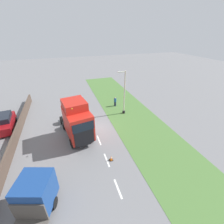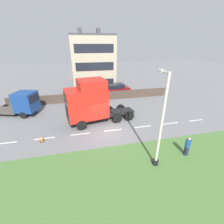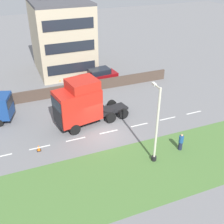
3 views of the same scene
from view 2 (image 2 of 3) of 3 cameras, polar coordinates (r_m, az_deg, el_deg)
name	(u,v)px [view 2 (image 2 of 3)]	position (r m, az deg, el deg)	size (l,w,h in m)	color
ground_plane	(106,131)	(14.91, -2.27, -7.27)	(120.00, 120.00, 0.00)	slate
grass_verge	(124,180)	(10.41, 4.47, -24.44)	(7.00, 44.00, 0.01)	#4C7538
lane_markings	(113,130)	(15.03, 0.37, -6.96)	(0.16, 21.00, 0.00)	white
boundary_wall	(95,96)	(22.76, -6.53, 5.90)	(0.25, 24.00, 1.28)	#4C3D33
building_block	(92,63)	(29.63, -7.52, 18.17)	(8.46, 7.25, 10.43)	#C1B293
lorry_cab	(89,102)	(15.63, -8.59, 3.68)	(3.68, 7.65, 4.83)	black
flatbed_truck	(23,103)	(20.58, -30.90, 2.92)	(3.98, 6.54, 2.82)	navy
parked_car	(115,90)	(24.99, 1.19, 8.47)	(2.38, 4.94, 1.92)	maroon
lamp_post	(160,129)	(10.09, 17.85, -6.13)	(1.32, 0.40, 6.49)	black
pedestrian	(187,147)	(12.95, 26.74, -11.69)	(0.39, 0.39, 1.57)	#1E233D
traffic_cone_lead	(42,139)	(14.69, -25.26, -9.12)	(0.36, 0.36, 0.58)	black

